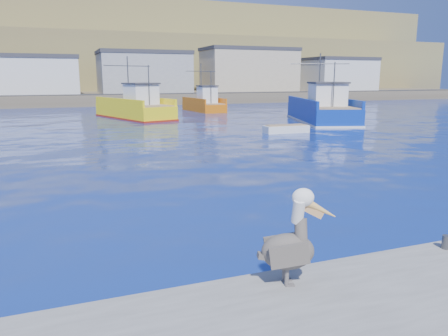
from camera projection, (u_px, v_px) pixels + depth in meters
name	position (u px, v px, depth m)	size (l,w,h in m)	color
ground	(257.00, 236.00, 11.83)	(260.00, 260.00, 0.00)	#07175B
dock_bollards	(357.00, 258.00, 8.81)	(36.20, 0.20, 0.30)	#4C4C4C
far_shore	(71.00, 58.00, 109.75)	(200.00, 81.00, 24.00)	brown
trawler_yellow_b	(135.00, 108.00, 45.88)	(7.14, 11.90, 6.51)	yellow
trawler_blue	(322.00, 110.00, 42.35)	(7.82, 12.94, 6.63)	#0A2E93
boat_orange	(205.00, 103.00, 55.38)	(4.07, 7.98, 6.01)	#D5630C
skiff_mid	(286.00, 130.00, 33.98)	(3.56, 1.39, 0.76)	silver
skiff_far	(297.00, 111.00, 52.61)	(3.09, 3.61, 0.77)	silver
pelican	(291.00, 243.00, 7.92)	(1.45, 0.84, 1.80)	#595451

